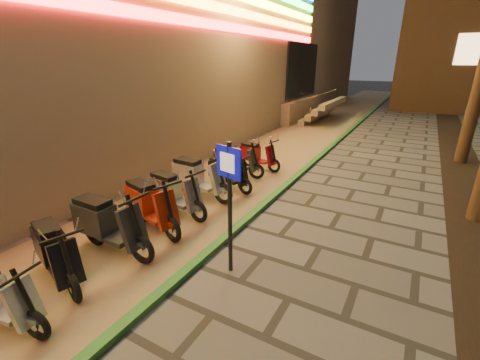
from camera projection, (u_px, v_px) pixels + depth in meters
The scene contains 11 objects.
parking_strip at pixel (276, 152), 12.55m from camera, with size 3.40×60.00×0.01m, color #8C7251.
green_curb at pixel (319, 157), 11.76m from camera, with size 0.18×60.00×0.10m, color #296A28.
pedestrian_sign at pixel (229, 192), 5.01m from camera, with size 0.49×0.14×2.26m.
scooter_6 at pixel (55, 252), 5.17m from camera, with size 1.62×0.86×1.15m.
scooter_7 at pixel (106, 223), 5.92m from camera, with size 1.83×0.64×1.30m.
scooter_8 at pixel (149, 204), 6.77m from camera, with size 1.77×0.90×1.25m.
scooter_9 at pixel (173, 192), 7.44m from camera, with size 1.70×0.69×1.19m.
scooter_10 at pixel (196, 177), 8.32m from camera, with size 1.82×0.64×1.28m.
scooter_11 at pixel (226, 172), 8.93m from camera, with size 1.51×0.71×1.06m.
scooter_12 at pixel (233, 161), 9.85m from camera, with size 1.60×0.64×1.12m.
scooter_13 at pixel (256, 155), 10.56m from camera, with size 1.51×0.62×1.06m.
Camera 1 is at (2.11, -1.27, 3.40)m, focal length 24.00 mm.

